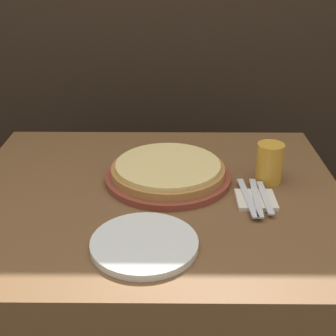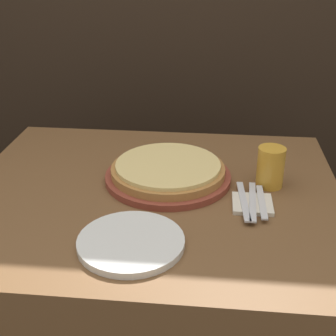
% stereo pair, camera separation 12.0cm
% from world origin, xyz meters
% --- Properties ---
extents(dining_table, '(1.11, 0.94, 0.73)m').
position_xyz_m(dining_table, '(0.00, 0.00, 0.37)').
color(dining_table, brown).
rests_on(dining_table, ground_plane).
extents(pizza_on_board, '(0.38, 0.38, 0.06)m').
position_xyz_m(pizza_on_board, '(0.04, 0.08, 0.76)').
color(pizza_on_board, brown).
rests_on(pizza_on_board, dining_table).
extents(beer_glass, '(0.08, 0.08, 0.12)m').
position_xyz_m(beer_glass, '(0.35, 0.07, 0.80)').
color(beer_glass, gold).
rests_on(beer_glass, dining_table).
extents(dinner_plate, '(0.26, 0.26, 0.02)m').
position_xyz_m(dinner_plate, '(-0.01, -0.28, 0.74)').
color(dinner_plate, silver).
rests_on(dinner_plate, dining_table).
extents(napkin_stack, '(0.11, 0.11, 0.01)m').
position_xyz_m(napkin_stack, '(0.29, -0.06, 0.74)').
color(napkin_stack, beige).
rests_on(napkin_stack, dining_table).
extents(fork, '(0.03, 0.22, 0.00)m').
position_xyz_m(fork, '(0.27, -0.06, 0.75)').
color(fork, silver).
rests_on(fork, napkin_stack).
extents(dinner_knife, '(0.03, 0.22, 0.00)m').
position_xyz_m(dinner_knife, '(0.29, -0.06, 0.75)').
color(dinner_knife, silver).
rests_on(dinner_knife, napkin_stack).
extents(spoon, '(0.02, 0.18, 0.00)m').
position_xyz_m(spoon, '(0.32, -0.06, 0.75)').
color(spoon, silver).
rests_on(spoon, napkin_stack).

